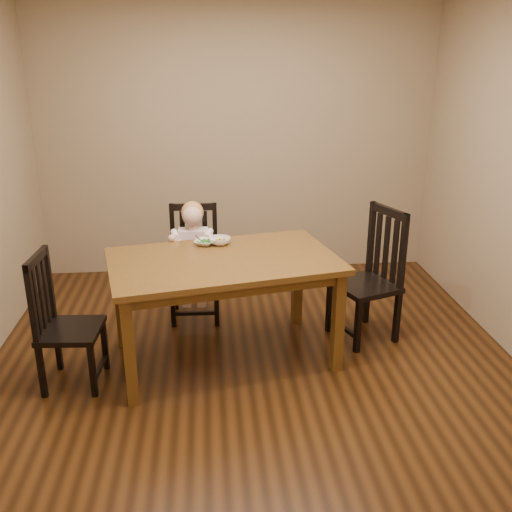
{
  "coord_description": "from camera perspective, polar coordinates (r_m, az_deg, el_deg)",
  "views": [
    {
      "loc": [
        -0.32,
        -3.8,
        2.24
      ],
      "look_at": [
        0.04,
        0.25,
        0.77
      ],
      "focal_mm": 40.0,
      "sensor_mm": 36.0,
      "label": 1
    }
  ],
  "objects": [
    {
      "name": "chair_left",
      "position": [
        4.17,
        -18.74,
        -6.4
      ],
      "size": [
        0.43,
        0.44,
        0.97
      ],
      "rotation": [
        0.0,
        0.0,
        -1.64
      ],
      "color": "black",
      "rests_on": "room"
    },
    {
      "name": "fork",
      "position": [
        4.39,
        -5.62,
        1.54
      ],
      "size": [
        0.08,
        0.11,
        0.05
      ],
      "rotation": [
        0.0,
        0.0,
        0.6
      ],
      "color": "silver",
      "rests_on": "bowl_peas"
    },
    {
      "name": "chair_child",
      "position": [
        4.99,
        -6.17,
        -0.88
      ],
      "size": [
        0.44,
        0.42,
        0.99
      ],
      "rotation": [
        0.0,
        0.0,
        3.12
      ],
      "color": "black",
      "rests_on": "room"
    },
    {
      "name": "bowl_peas",
      "position": [
        4.43,
        -5.16,
        1.36
      ],
      "size": [
        0.2,
        0.2,
        0.04
      ],
      "primitive_type": "imported",
      "rotation": [
        0.0,
        0.0,
        -0.36
      ],
      "color": "silver",
      "rests_on": "dining_table"
    },
    {
      "name": "bowl_veg",
      "position": [
        4.43,
        -3.64,
        1.51
      ],
      "size": [
        0.18,
        0.18,
        0.05
      ],
      "primitive_type": "imported",
      "rotation": [
        0.0,
        0.0,
        -0.04
      ],
      "color": "silver",
      "rests_on": "dining_table"
    },
    {
      "name": "toddler",
      "position": [
        4.89,
        -6.25,
        0.53
      ],
      "size": [
        0.34,
        0.42,
        0.57
      ],
      "primitive_type": null,
      "rotation": [
        0.0,
        0.0,
        3.12
      ],
      "color": "white",
      "rests_on": "chair_child"
    },
    {
      "name": "chair_right",
      "position": [
        4.68,
        11.37,
        -2.09
      ],
      "size": [
        0.58,
        0.59,
        1.08
      ],
      "rotation": [
        0.0,
        0.0,
        1.94
      ],
      "color": "black",
      "rests_on": "room"
    },
    {
      "name": "room",
      "position": [
        3.92,
        -0.23,
        6.79
      ],
      "size": [
        4.01,
        4.01,
        2.71
      ],
      "color": "#44250E",
      "rests_on": "ground"
    },
    {
      "name": "dining_table",
      "position": [
        4.17,
        -3.26,
        -1.45
      ],
      "size": [
        1.8,
        1.29,
        0.82
      ],
      "rotation": [
        0.0,
        0.0,
        0.21
      ],
      "color": "#533513",
      "rests_on": "room"
    }
  ]
}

